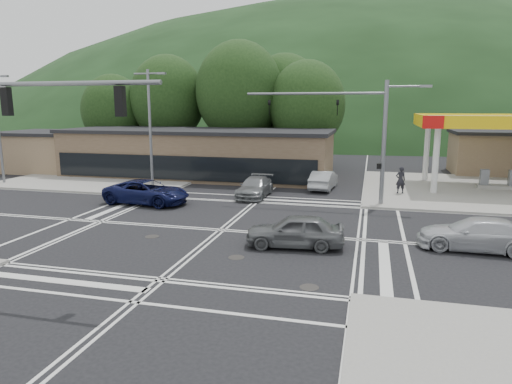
% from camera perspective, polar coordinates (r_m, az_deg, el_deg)
% --- Properties ---
extents(ground, '(120.00, 120.00, 0.00)m').
position_cam_1_polar(ground, '(24.12, -4.31, -4.77)').
color(ground, black).
rests_on(ground, ground).
extents(sidewalk_ne, '(16.00, 16.00, 0.15)m').
position_cam_1_polar(sidewalk_ne, '(38.31, 25.38, 0.17)').
color(sidewalk_ne, gray).
rests_on(sidewalk_ne, ground).
extents(sidewalk_nw, '(16.00, 16.00, 0.15)m').
position_cam_1_polar(sidewalk_nw, '(43.76, -16.83, 1.97)').
color(sidewalk_nw, gray).
rests_on(sidewalk_nw, ground).
extents(gas_station_canopy, '(12.32, 8.34, 5.75)m').
position_cam_1_polar(gas_station_canopy, '(39.21, 28.57, 7.44)').
color(gas_station_canopy, silver).
rests_on(gas_station_canopy, ground).
extents(convenience_store, '(10.00, 6.00, 3.80)m').
position_cam_1_polar(convenience_store, '(48.87, 29.13, 4.11)').
color(convenience_store, '#846B4F').
rests_on(convenience_store, ground).
extents(commercial_row, '(24.00, 8.00, 4.00)m').
position_cam_1_polar(commercial_row, '(42.19, -7.35, 4.67)').
color(commercial_row, brown).
rests_on(commercial_row, ground).
extents(commercial_nw, '(8.00, 7.00, 3.60)m').
position_cam_1_polar(commercial_nw, '(50.32, -24.61, 4.54)').
color(commercial_nw, '#846B4F').
rests_on(commercial_nw, ground).
extents(hill_north, '(252.00, 126.00, 140.00)m').
position_cam_1_polar(hill_north, '(112.44, 10.50, 7.38)').
color(hill_north, '#183116').
rests_on(hill_north, ground).
extents(tree_n_a, '(8.00, 8.00, 11.75)m').
position_cam_1_polar(tree_n_a, '(50.77, -10.98, 11.41)').
color(tree_n_a, '#382619').
rests_on(tree_n_a, ground).
extents(tree_n_b, '(9.00, 9.00, 12.98)m').
position_cam_1_polar(tree_n_b, '(47.95, -2.11, 12.42)').
color(tree_n_b, '#382619').
rests_on(tree_n_b, ground).
extents(tree_n_c, '(7.60, 7.60, 10.87)m').
position_cam_1_polar(tree_n_c, '(46.46, 6.37, 10.81)').
color(tree_n_c, '#382619').
rests_on(tree_n_c, ground).
extents(tree_n_d, '(6.80, 6.80, 9.76)m').
position_cam_1_polar(tree_n_d, '(52.72, -17.40, 9.68)').
color(tree_n_d, '#382619').
rests_on(tree_n_d, ground).
extents(tree_n_e, '(8.40, 8.40, 11.98)m').
position_cam_1_polar(tree_n_e, '(50.90, 3.61, 11.58)').
color(tree_n_e, '#382619').
rests_on(tree_n_e, ground).
extents(streetlight_nw, '(2.50, 0.25, 9.00)m').
position_cam_1_polar(streetlight_nw, '(34.87, -13.02, 8.23)').
color(streetlight_nw, slate).
rests_on(streetlight_nw, ground).
extents(signal_mast_ne, '(11.65, 0.30, 8.00)m').
position_cam_1_polar(signal_mast_ne, '(30.25, 13.40, 7.89)').
color(signal_mast_ne, slate).
rests_on(signal_mast_ne, ground).
extents(car_blue_west, '(5.89, 3.12, 1.58)m').
position_cam_1_polar(car_blue_west, '(31.11, -13.50, 0.00)').
color(car_blue_west, '#0D123B').
rests_on(car_blue_west, ground).
extents(car_grey_center, '(4.68, 2.28, 1.54)m').
position_cam_1_polar(car_grey_center, '(21.17, 4.89, -4.85)').
color(car_grey_center, '#5C5F61').
rests_on(car_grey_center, ground).
extents(car_silver_east, '(5.20, 2.35, 1.48)m').
position_cam_1_polar(car_silver_east, '(22.96, 25.85, -4.75)').
color(car_silver_east, silver).
rests_on(car_silver_east, ground).
extents(car_queue_a, '(1.94, 4.60, 1.48)m').
position_cam_1_polar(car_queue_a, '(35.83, 8.45, 1.51)').
color(car_queue_a, '#A0A3A7').
rests_on(car_queue_a, ground).
extents(car_queue_b, '(1.71, 3.97, 1.34)m').
position_cam_1_polar(car_queue_b, '(40.54, 7.30, 2.52)').
color(car_queue_b, silver).
rests_on(car_queue_b, ground).
extents(car_northbound, '(1.96, 4.80, 1.39)m').
position_cam_1_polar(car_northbound, '(32.53, -0.14, 0.61)').
color(car_northbound, slate).
rests_on(car_northbound, ground).
extents(pedestrian, '(0.80, 0.63, 1.95)m').
position_cam_1_polar(pedestrian, '(34.62, 17.62, 1.44)').
color(pedestrian, black).
rests_on(pedestrian, sidewalk_ne).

